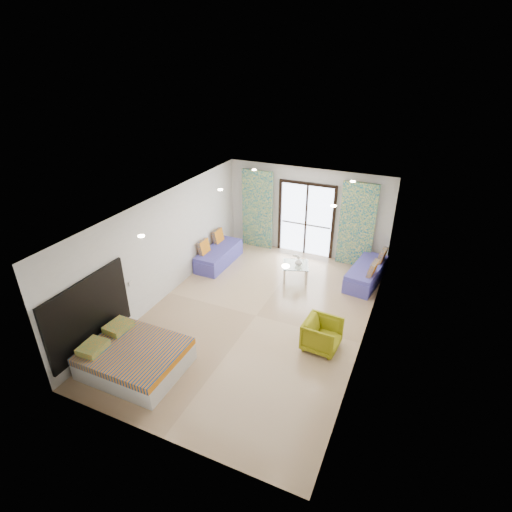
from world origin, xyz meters
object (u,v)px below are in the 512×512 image
at_px(armchair, 322,333).
at_px(daybed_right, 367,273).
at_px(coffee_table, 296,266).
at_px(bed, 134,358).
at_px(daybed_left, 219,255).

bearing_deg(armchair, daybed_right, -2.98).
height_order(daybed_right, coffee_table, daybed_right).
bearing_deg(bed, coffee_table, 69.34).
height_order(bed, armchair, armchair).
relative_size(coffee_table, armchair, 1.17).
bearing_deg(bed, daybed_left, 97.92).
xyz_separation_m(coffee_table, armchair, (1.46, -2.53, -0.03)).
distance_m(bed, coffee_table, 4.98).
xyz_separation_m(daybed_left, armchair, (3.86, -2.48, 0.10)).
bearing_deg(daybed_left, daybed_right, 9.68).
distance_m(daybed_left, daybed_right, 4.29).
height_order(daybed_right, armchair, daybed_right).
distance_m(bed, armchair, 3.86).
bearing_deg(daybed_right, armchair, -89.20).
bearing_deg(armchair, bed, 127.26).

